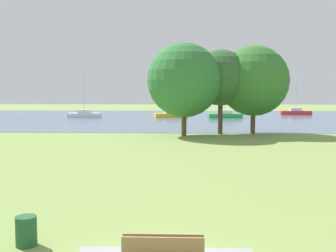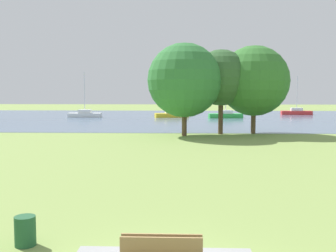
% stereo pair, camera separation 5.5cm
% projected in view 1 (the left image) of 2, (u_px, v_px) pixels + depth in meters
% --- Properties ---
extents(ground_plane, '(160.00, 160.00, 0.00)m').
position_uv_depth(ground_plane, '(177.00, 145.00, 31.05)').
color(ground_plane, '#7F994C').
extents(litter_bin, '(0.56, 0.56, 0.80)m').
position_uv_depth(litter_bin, '(26.00, 231.00, 11.07)').
color(litter_bin, '#1E512D').
rests_on(litter_bin, ground).
extents(water_surface, '(140.00, 40.00, 0.02)m').
position_uv_depth(water_surface, '(180.00, 118.00, 58.92)').
color(water_surface, slate).
rests_on(water_surface, ground).
extents(sailboat_red, '(4.88, 1.78, 6.19)m').
position_uv_depth(sailboat_red, '(296.00, 112.00, 66.89)').
color(sailboat_red, red).
rests_on(sailboat_red, water_surface).
extents(sailboat_yellow, '(5.02, 2.62, 7.03)m').
position_uv_depth(sailboat_yellow, '(171.00, 114.00, 60.58)').
color(sailboat_yellow, yellow).
rests_on(sailboat_yellow, water_surface).
extents(sailboat_white, '(4.83, 1.59, 6.58)m').
position_uv_depth(sailboat_white, '(84.00, 114.00, 60.88)').
color(sailboat_white, white).
rests_on(sailboat_white, water_surface).
extents(sailboat_green, '(4.92, 1.96, 7.00)m').
position_uv_depth(sailboat_green, '(225.00, 115.00, 59.37)').
color(sailboat_green, green).
rests_on(sailboat_green, water_surface).
extents(tree_mid_shore, '(6.55, 6.55, 8.20)m').
position_uv_depth(tree_mid_shore, '(184.00, 80.00, 36.53)').
color(tree_mid_shore, brown).
rests_on(tree_mid_shore, ground).
extents(tree_west_far, '(5.12, 5.12, 7.75)m').
position_uv_depth(tree_west_far, '(221.00, 78.00, 37.92)').
color(tree_west_far, brown).
rests_on(tree_west_far, ground).
extents(tree_east_far, '(6.53, 6.53, 8.17)m').
position_uv_depth(tree_east_far, '(254.00, 81.00, 38.50)').
color(tree_east_far, brown).
rests_on(tree_east_far, ground).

